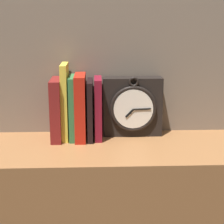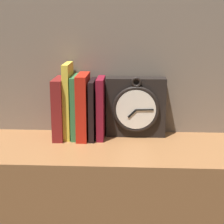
{
  "view_description": "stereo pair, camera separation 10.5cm",
  "coord_description": "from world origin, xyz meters",
  "px_view_note": "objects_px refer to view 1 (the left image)",
  "views": [
    {
      "loc": [
        -0.05,
        -1.11,
        1.18
      ],
      "look_at": [
        0.0,
        0.0,
        0.89
      ],
      "focal_mm": 60.0,
      "sensor_mm": 36.0,
      "label": 1
    },
    {
      "loc": [
        0.06,
        -1.11,
        1.18
      ],
      "look_at": [
        0.0,
        0.0,
        0.89
      ],
      "focal_mm": 60.0,
      "sensor_mm": 36.0,
      "label": 2
    }
  ],
  "objects_px": {
    "book_slot0_maroon": "(57,109)",
    "book_slot4_black": "(90,110)",
    "book_slot5_maroon": "(98,108)",
    "clock": "(132,107)",
    "book_slot2_green": "(72,108)",
    "book_slot3_red": "(80,107)",
    "book_slot1_yellow": "(65,102)"
  },
  "relations": [
    {
      "from": "clock",
      "to": "book_slot4_black",
      "type": "distance_m",
      "value": 0.15
    },
    {
      "from": "book_slot1_yellow",
      "to": "book_slot3_red",
      "type": "relative_size",
      "value": 1.16
    },
    {
      "from": "book_slot0_maroon",
      "to": "book_slot3_red",
      "type": "height_order",
      "value": "book_slot3_red"
    },
    {
      "from": "book_slot0_maroon",
      "to": "book_slot4_black",
      "type": "xyz_separation_m",
      "value": [
        0.11,
        0.0,
        -0.0
      ]
    },
    {
      "from": "clock",
      "to": "book_slot3_red",
      "type": "relative_size",
      "value": 0.97
    },
    {
      "from": "book_slot0_maroon",
      "to": "book_slot4_black",
      "type": "relative_size",
      "value": 1.03
    },
    {
      "from": "book_slot3_red",
      "to": "book_slot5_maroon",
      "type": "distance_m",
      "value": 0.06
    },
    {
      "from": "book_slot3_red",
      "to": "book_slot4_black",
      "type": "height_order",
      "value": "book_slot3_red"
    },
    {
      "from": "clock",
      "to": "book_slot4_black",
      "type": "bearing_deg",
      "value": -168.48
    },
    {
      "from": "book_slot2_green",
      "to": "book_slot5_maroon",
      "type": "distance_m",
      "value": 0.09
    },
    {
      "from": "book_slot5_maroon",
      "to": "book_slot1_yellow",
      "type": "bearing_deg",
      "value": 179.42
    },
    {
      "from": "book_slot1_yellow",
      "to": "book_slot4_black",
      "type": "xyz_separation_m",
      "value": [
        0.08,
        -0.01,
        -0.03
      ]
    },
    {
      "from": "clock",
      "to": "book_slot2_green",
      "type": "xyz_separation_m",
      "value": [
        -0.2,
        -0.03,
        0.0
      ]
    },
    {
      "from": "book_slot1_yellow",
      "to": "book_slot0_maroon",
      "type": "bearing_deg",
      "value": -162.72
    },
    {
      "from": "clock",
      "to": "book_slot0_maroon",
      "type": "xyz_separation_m",
      "value": [
        -0.25,
        -0.03,
        0.0
      ]
    },
    {
      "from": "clock",
      "to": "book_slot3_red",
      "type": "height_order",
      "value": "book_slot3_red"
    },
    {
      "from": "clock",
      "to": "book_slot1_yellow",
      "type": "bearing_deg",
      "value": -174.22
    },
    {
      "from": "book_slot0_maroon",
      "to": "book_slot4_black",
      "type": "bearing_deg",
      "value": 1.12
    },
    {
      "from": "book_slot2_green",
      "to": "book_slot3_red",
      "type": "height_order",
      "value": "book_slot3_red"
    },
    {
      "from": "book_slot4_black",
      "to": "book_slot5_maroon",
      "type": "relative_size",
      "value": 0.97
    },
    {
      "from": "book_slot2_green",
      "to": "book_slot3_red",
      "type": "relative_size",
      "value": 0.97
    },
    {
      "from": "book_slot4_black",
      "to": "book_slot0_maroon",
      "type": "bearing_deg",
      "value": -178.88
    },
    {
      "from": "book_slot5_maroon",
      "to": "clock",
      "type": "bearing_deg",
      "value": 11.57
    },
    {
      "from": "clock",
      "to": "book_slot4_black",
      "type": "xyz_separation_m",
      "value": [
        -0.14,
        -0.03,
        -0.0
      ]
    },
    {
      "from": "book_slot1_yellow",
      "to": "book_slot4_black",
      "type": "distance_m",
      "value": 0.09
    },
    {
      "from": "book_slot5_maroon",
      "to": "book_slot0_maroon",
      "type": "bearing_deg",
      "value": -176.88
    },
    {
      "from": "book_slot3_red",
      "to": "book_slot4_black",
      "type": "relative_size",
      "value": 1.1
    },
    {
      "from": "book_slot4_black",
      "to": "book_slot5_maroon",
      "type": "distance_m",
      "value": 0.03
    },
    {
      "from": "book_slot3_red",
      "to": "book_slot4_black",
      "type": "bearing_deg",
      "value": 5.0
    },
    {
      "from": "clock",
      "to": "book_slot5_maroon",
      "type": "xyz_separation_m",
      "value": [
        -0.12,
        -0.02,
        0.0
      ]
    },
    {
      "from": "book_slot2_green",
      "to": "book_slot0_maroon",
      "type": "bearing_deg",
      "value": -173.46
    },
    {
      "from": "book_slot0_maroon",
      "to": "book_slot3_red",
      "type": "bearing_deg",
      "value": -0.46
    }
  ]
}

